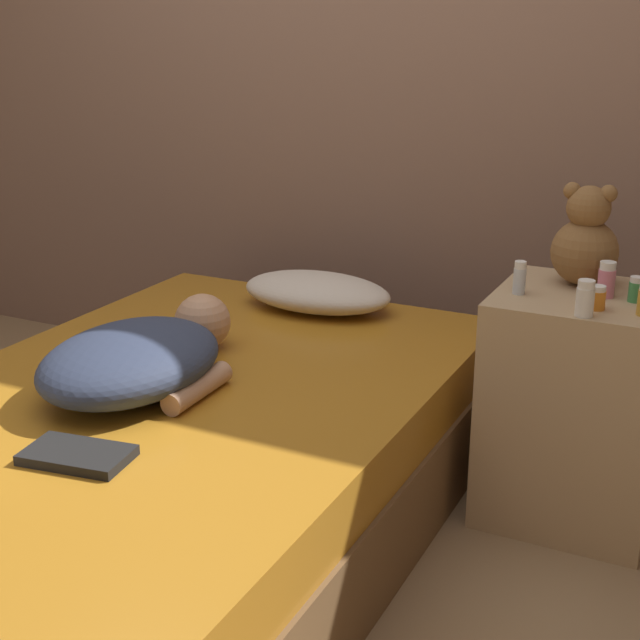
{
  "coord_description": "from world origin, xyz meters",
  "views": [
    {
      "loc": [
        1.34,
        -1.76,
        1.39
      ],
      "look_at": [
        0.33,
        0.26,
        0.63
      ],
      "focal_mm": 50.0,
      "sensor_mm": 36.0,
      "label": 1
    }
  ],
  "objects_px": {
    "person_lying": "(140,357)",
    "book": "(77,455)",
    "bottle_green": "(636,290)",
    "teddy_bear": "(585,241)",
    "pillow": "(317,292)",
    "bottle_pink": "(607,280)",
    "bottle_clear": "(520,278)",
    "bottle_white": "(585,299)",
    "bottle_orange": "(597,298)"
  },
  "relations": [
    {
      "from": "person_lying",
      "to": "bottle_clear",
      "type": "height_order",
      "value": "bottle_clear"
    },
    {
      "from": "person_lying",
      "to": "bottle_pink",
      "type": "distance_m",
      "value": 1.28
    },
    {
      "from": "bottle_clear",
      "to": "book",
      "type": "bearing_deg",
      "value": -126.99
    },
    {
      "from": "pillow",
      "to": "bottle_clear",
      "type": "relative_size",
      "value": 5.7
    },
    {
      "from": "bottle_pink",
      "to": "bottle_white",
      "type": "distance_m",
      "value": 0.2
    },
    {
      "from": "teddy_bear",
      "to": "bottle_orange",
      "type": "distance_m",
      "value": 0.25
    },
    {
      "from": "teddy_bear",
      "to": "bottle_pink",
      "type": "bearing_deg",
      "value": -50.33
    },
    {
      "from": "bottle_clear",
      "to": "bottle_white",
      "type": "relative_size",
      "value": 0.97
    },
    {
      "from": "bottle_pink",
      "to": "book",
      "type": "xyz_separation_m",
      "value": [
        -0.96,
        -1.05,
        -0.26
      ]
    },
    {
      "from": "teddy_bear",
      "to": "bottle_green",
      "type": "bearing_deg",
      "value": -33.75
    },
    {
      "from": "teddy_bear",
      "to": "book",
      "type": "xyz_separation_m",
      "value": [
        -0.87,
        -1.15,
        -0.34
      ]
    },
    {
      "from": "pillow",
      "to": "teddy_bear",
      "type": "distance_m",
      "value": 0.94
    },
    {
      "from": "bottle_pink",
      "to": "bottle_white",
      "type": "xyz_separation_m",
      "value": [
        -0.02,
        -0.19,
        -0.0
      ]
    },
    {
      "from": "bottle_pink",
      "to": "bottle_clear",
      "type": "distance_m",
      "value": 0.23
    },
    {
      "from": "person_lying",
      "to": "bottle_green",
      "type": "xyz_separation_m",
      "value": [
        1.17,
        0.63,
        0.18
      ]
    },
    {
      "from": "pillow",
      "to": "bottle_pink",
      "type": "height_order",
      "value": "bottle_pink"
    },
    {
      "from": "book",
      "to": "bottle_white",
      "type": "bearing_deg",
      "value": 42.59
    },
    {
      "from": "bottle_orange",
      "to": "book",
      "type": "distance_m",
      "value": 1.36
    },
    {
      "from": "person_lying",
      "to": "book",
      "type": "distance_m",
      "value": 0.44
    },
    {
      "from": "pillow",
      "to": "bottle_green",
      "type": "relative_size",
      "value": 7.62
    },
    {
      "from": "bottle_pink",
      "to": "person_lying",
      "type": "bearing_deg",
      "value": -149.62
    },
    {
      "from": "bottle_clear",
      "to": "bottle_pink",
      "type": "bearing_deg",
      "value": 19.14
    },
    {
      "from": "bottle_green",
      "to": "bottle_orange",
      "type": "height_order",
      "value": "bottle_green"
    },
    {
      "from": "person_lying",
      "to": "book",
      "type": "xyz_separation_m",
      "value": [
        0.14,
        -0.41,
        -0.07
      ]
    },
    {
      "from": "bottle_green",
      "to": "bottle_orange",
      "type": "bearing_deg",
      "value": -124.93
    },
    {
      "from": "bottle_pink",
      "to": "bottle_orange",
      "type": "bearing_deg",
      "value": -90.51
    },
    {
      "from": "teddy_bear",
      "to": "book",
      "type": "relative_size",
      "value": 1.12
    },
    {
      "from": "pillow",
      "to": "teddy_bear",
      "type": "relative_size",
      "value": 1.83
    },
    {
      "from": "pillow",
      "to": "bottle_orange",
      "type": "bearing_deg",
      "value": -17.22
    },
    {
      "from": "pillow",
      "to": "bottle_green",
      "type": "xyz_separation_m",
      "value": [
        1.05,
        -0.19,
        0.2
      ]
    },
    {
      "from": "bottle_green",
      "to": "book",
      "type": "height_order",
      "value": "bottle_green"
    },
    {
      "from": "person_lying",
      "to": "bottle_pink",
      "type": "height_order",
      "value": "bottle_pink"
    },
    {
      "from": "person_lying",
      "to": "bottle_green",
      "type": "height_order",
      "value": "bottle_green"
    },
    {
      "from": "person_lying",
      "to": "bottle_orange",
      "type": "xyz_separation_m",
      "value": [
        1.09,
        0.52,
        0.17
      ]
    },
    {
      "from": "teddy_bear",
      "to": "bottle_green",
      "type": "height_order",
      "value": "teddy_bear"
    },
    {
      "from": "bottle_clear",
      "to": "bottle_white",
      "type": "distance_m",
      "value": 0.23
    },
    {
      "from": "person_lying",
      "to": "book",
      "type": "height_order",
      "value": "person_lying"
    },
    {
      "from": "person_lying",
      "to": "bottle_white",
      "type": "xyz_separation_m",
      "value": [
        1.07,
        0.45,
        0.19
      ]
    },
    {
      "from": "person_lying",
      "to": "teddy_bear",
      "type": "xyz_separation_m",
      "value": [
        1.01,
        0.74,
        0.27
      ]
    },
    {
      "from": "bottle_green",
      "to": "teddy_bear",
      "type": "bearing_deg",
      "value": 146.25
    },
    {
      "from": "teddy_bear",
      "to": "bottle_white",
      "type": "height_order",
      "value": "teddy_bear"
    },
    {
      "from": "bottle_orange",
      "to": "bottle_white",
      "type": "bearing_deg",
      "value": -104.89
    },
    {
      "from": "bottle_green",
      "to": "bottle_white",
      "type": "height_order",
      "value": "bottle_white"
    },
    {
      "from": "teddy_bear",
      "to": "person_lying",
      "type": "bearing_deg",
      "value": -143.8
    },
    {
      "from": "pillow",
      "to": "person_lying",
      "type": "height_order",
      "value": "person_lying"
    },
    {
      "from": "teddy_bear",
      "to": "bottle_orange",
      "type": "xyz_separation_m",
      "value": [
        0.08,
        -0.22,
        -0.09
      ]
    },
    {
      "from": "teddy_bear",
      "to": "bottle_clear",
      "type": "height_order",
      "value": "teddy_bear"
    },
    {
      "from": "person_lying",
      "to": "bottle_clear",
      "type": "distance_m",
      "value": 1.06
    },
    {
      "from": "bottle_white",
      "to": "bottle_orange",
      "type": "height_order",
      "value": "bottle_white"
    },
    {
      "from": "pillow",
      "to": "teddy_bear",
      "type": "xyz_separation_m",
      "value": [
        0.89,
        -0.08,
        0.29
      ]
    }
  ]
}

